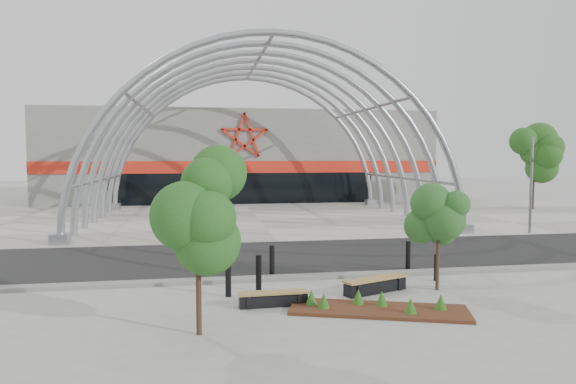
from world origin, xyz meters
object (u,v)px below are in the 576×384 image
(street_tree_0, at_px, (198,210))
(bench_0, at_px, (273,299))
(signal_pole, at_px, (531,183))
(street_tree_1, at_px, (439,217))
(bollard_2, at_px, (259,273))
(bench_1, at_px, (375,285))

(street_tree_0, bearing_deg, bench_0, 43.98)
(signal_pole, distance_m, street_tree_0, 21.04)
(signal_pole, xyz_separation_m, street_tree_0, (-16.99, -12.41, 0.25))
(signal_pole, distance_m, bench_0, 18.46)
(street_tree_1, relative_size, bollard_2, 2.82)
(bench_0, distance_m, bench_1, 3.33)
(bench_0, bearing_deg, street_tree_0, -136.02)
(bench_0, bearing_deg, signal_pole, 34.97)
(signal_pole, bearing_deg, bollard_2, -149.64)
(bench_1, xyz_separation_m, bollard_2, (-3.45, 0.71, 0.34))
(bench_1, height_order, bollard_2, bollard_2)
(bench_0, relative_size, bollard_2, 1.73)
(signal_pole, distance_m, bench_1, 15.40)
(street_tree_0, xyz_separation_m, bollard_2, (1.76, 3.49, -2.34))
(street_tree_1, bearing_deg, street_tree_0, -158.96)
(street_tree_1, height_order, bollard_2, street_tree_1)
(bench_0, distance_m, bollard_2, 1.63)
(bench_0, bearing_deg, street_tree_1, 9.19)
(signal_pole, relative_size, bench_0, 2.62)
(signal_pole, height_order, street_tree_1, signal_pole)
(bench_0, height_order, bench_1, bench_1)
(street_tree_0, distance_m, bench_1, 6.49)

